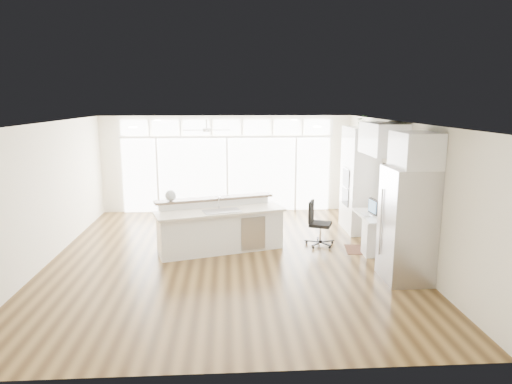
{
  "coord_description": "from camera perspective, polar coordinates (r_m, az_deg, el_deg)",
  "views": [
    {
      "loc": [
        0.02,
        -8.8,
        3.12
      ],
      "look_at": [
        0.61,
        0.6,
        1.22
      ],
      "focal_mm": 32.0,
      "sensor_mm": 36.0,
      "label": 1
    }
  ],
  "objects": [
    {
      "name": "recessed_lights",
      "position": [
        9.01,
        -3.73,
        8.59
      ],
      "size": [
        3.4,
        3.0,
        0.02
      ],
      "primitive_type": "cube",
      "color": "white",
      "rests_on": "ceiling"
    },
    {
      "name": "refrigerator",
      "position": [
        8.34,
        18.37,
        -3.91
      ],
      "size": [
        0.76,
        0.9,
        2.0
      ],
      "primitive_type": "cube",
      "color": "#B6B6BB",
      "rests_on": "floor"
    },
    {
      "name": "wall_front",
      "position": [
        5.11,
        -3.61,
        -8.87
      ],
      "size": [
        7.0,
        0.04,
        2.7
      ],
      "primitive_type": "cube",
      "color": "white",
      "rests_on": "floor"
    },
    {
      "name": "fridge_cabinet",
      "position": [
        8.13,
        19.34,
        4.98
      ],
      "size": [
        0.64,
        0.9,
        0.6
      ],
      "primitive_type": "cube",
      "color": "white",
      "rests_on": "wall_right"
    },
    {
      "name": "potted_plant",
      "position": [
        11.07,
        13.12,
        8.47
      ],
      "size": [
        0.29,
        0.31,
        0.22
      ],
      "primitive_type": "imported",
      "rotation": [
        0.0,
        0.0,
        -0.14
      ],
      "color": "#285624",
      "rests_on": "oven_cabinet"
    },
    {
      "name": "upper_cabinets",
      "position": [
        9.66,
        15.58,
        6.43
      ],
      "size": [
        0.64,
        1.3,
        0.64
      ],
      "primitive_type": "cube",
      "color": "white",
      "rests_on": "wall_right"
    },
    {
      "name": "desk_window",
      "position": [
        9.85,
        16.93,
        1.75
      ],
      "size": [
        0.04,
        0.85,
        0.85
      ],
      "primitive_type": "cube",
      "color": "white",
      "rests_on": "wall_right"
    },
    {
      "name": "framed_photos",
      "position": [
        10.45,
        15.71,
        1.51
      ],
      "size": [
        0.06,
        0.22,
        0.8
      ],
      "primitive_type": "cube",
      "color": "black",
      "rests_on": "wall_right"
    },
    {
      "name": "desk_nook",
      "position": [
        10.0,
        14.76,
        -4.88
      ],
      "size": [
        0.72,
        1.3,
        0.76
      ],
      "primitive_type": "cube",
      "color": "white",
      "rests_on": "floor"
    },
    {
      "name": "ceiling_fan",
      "position": [
        11.62,
        -6.19,
        8.2
      ],
      "size": [
        1.16,
        1.16,
        0.32
      ],
      "primitive_type": "cube",
      "color": "white",
      "rests_on": "ceiling"
    },
    {
      "name": "wall_back",
      "position": [
        12.92,
        -3.63,
        3.52
      ],
      "size": [
        7.0,
        0.04,
        2.7
      ],
      "primitive_type": "cube",
      "color": "white",
      "rests_on": "floor"
    },
    {
      "name": "monitor",
      "position": [
        9.83,
        14.48,
        -1.78
      ],
      "size": [
        0.12,
        0.43,
        0.35
      ],
      "primitive_type": "cube",
      "rotation": [
        0.0,
        0.0,
        0.12
      ],
      "color": "black",
      "rests_on": "desk_nook"
    },
    {
      "name": "floor",
      "position": [
        9.34,
        -3.52,
        -8.19
      ],
      "size": [
        7.0,
        8.0,
        0.02
      ],
      "primitive_type": "cube",
      "color": "#432D14",
      "rests_on": "ground"
    },
    {
      "name": "keyboard",
      "position": [
        9.82,
        13.49,
        -2.76
      ],
      "size": [
        0.15,
        0.34,
        0.02
      ],
      "primitive_type": "cube",
      "rotation": [
        0.0,
        0.0,
        -0.06
      ],
      "color": "silver",
      "rests_on": "desk_nook"
    },
    {
      "name": "kitchen_island",
      "position": [
        9.58,
        -4.44,
        -4.28
      ],
      "size": [
        2.86,
        1.75,
        1.06
      ],
      "primitive_type": "cube",
      "rotation": [
        0.0,
        0.0,
        0.3
      ],
      "color": "white",
      "rests_on": "floor"
    },
    {
      "name": "office_chair",
      "position": [
        10.01,
        8.06,
        -3.96
      ],
      "size": [
        0.64,
        0.62,
        0.97
      ],
      "primitive_type": "cube",
      "rotation": [
        0.0,
        0.0,
        -0.38
      ],
      "color": "black",
      "rests_on": "floor"
    },
    {
      "name": "oven_cabinet",
      "position": [
        11.21,
        12.81,
        1.53
      ],
      "size": [
        0.64,
        1.2,
        2.5
      ],
      "primitive_type": "cube",
      "color": "white",
      "rests_on": "floor"
    },
    {
      "name": "rug",
      "position": [
        10.02,
        13.73,
        -7.03
      ],
      "size": [
        0.98,
        0.77,
        0.01
      ],
      "primitive_type": "cube",
      "rotation": [
        0.0,
        0.0,
        -0.14
      ],
      "color": "#331810",
      "rests_on": "floor"
    },
    {
      "name": "fishbowl",
      "position": [
        9.61,
        -10.62,
        -0.44
      ],
      "size": [
        0.26,
        0.26,
        0.23
      ],
      "primitive_type": "sphere",
      "rotation": [
        0.0,
        0.0,
        0.13
      ],
      "color": "silver",
      "rests_on": "kitchen_island"
    },
    {
      "name": "wall_right",
      "position": [
        9.62,
        17.7,
        0.27
      ],
      "size": [
        0.04,
        8.0,
        2.7
      ],
      "primitive_type": "cube",
      "color": "white",
      "rests_on": "floor"
    },
    {
      "name": "ceiling",
      "position": [
        8.81,
        -3.74,
        8.66
      ],
      "size": [
        7.0,
        8.0,
        0.02
      ],
      "primitive_type": "cube",
      "color": "white",
      "rests_on": "wall_back"
    },
    {
      "name": "wall_left",
      "position": [
        9.64,
        -24.92,
        -0.24
      ],
      "size": [
        0.04,
        8.0,
        2.7
      ],
      "primitive_type": "cube",
      "color": "white",
      "rests_on": "floor"
    },
    {
      "name": "glass_wall",
      "position": [
        12.9,
        -3.62,
        2.16
      ],
      "size": [
        5.8,
        0.06,
        2.08
      ],
      "primitive_type": "cube",
      "color": "white",
      "rests_on": "wall_back"
    },
    {
      "name": "transom_row",
      "position": [
        12.76,
        -3.69,
        8.07
      ],
      "size": [
        5.9,
        0.06,
        0.4
      ],
      "primitive_type": "cube",
      "color": "white",
      "rests_on": "wall_back"
    }
  ]
}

